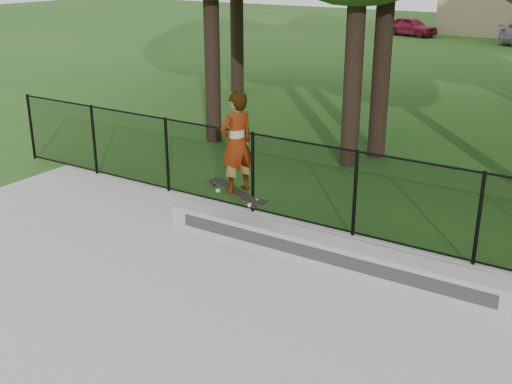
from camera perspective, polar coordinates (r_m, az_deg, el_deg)
grind_ledge at (r=9.81m, az=6.32°, el=-5.30°), size 5.70×0.40×0.41m
car_a at (r=39.35m, az=13.61°, el=14.13°), size 3.34×2.08×1.07m
skater_airborne at (r=9.86m, az=-1.73°, el=4.21°), size 0.80×0.68×1.80m
chainlink_fence at (r=10.65m, az=8.79°, el=-0.12°), size 16.06×0.06×1.50m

